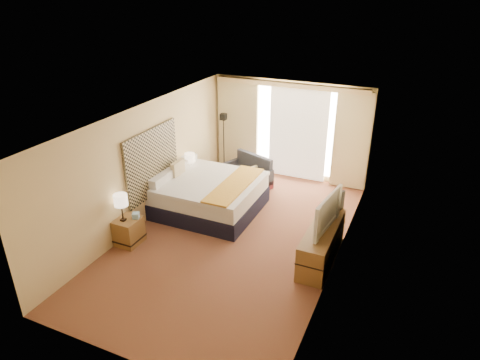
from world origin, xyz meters
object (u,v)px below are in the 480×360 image
at_px(loveseat, 248,176).
at_px(bed, 208,194).
at_px(nightstand_right, 191,183).
at_px(lamp_right, 190,158).
at_px(desk_chair, 330,219).
at_px(lamp_left, 121,201).
at_px(nightstand_left, 129,231).
at_px(television, 322,211).
at_px(media_dresser, 322,243).
at_px(floor_lamp, 224,131).

bearing_deg(loveseat, bed, -79.90).
xyz_separation_m(nightstand_right, lamp_right, (0.02, -0.02, 0.68)).
bearing_deg(desk_chair, lamp_left, -136.48).
distance_m(desk_chair, lamp_left, 4.19).
xyz_separation_m(bed, lamp_left, (-0.85, -1.97, 0.59)).
xyz_separation_m(nightstand_left, nightstand_right, (0.00, 2.50, 0.00)).
relative_size(bed, loveseat, 1.59).
xyz_separation_m(desk_chair, television, (-0.03, -0.76, 0.55)).
relative_size(media_dresser, desk_chair, 1.64).
relative_size(lamp_left, lamp_right, 1.09).
height_order(media_dresser, television, television).
bearing_deg(media_dresser, lamp_right, 158.82).
height_order(bed, floor_lamp, floor_lamp).
height_order(nightstand_left, nightstand_right, same).
distance_m(floor_lamp, lamp_left, 4.18).
bearing_deg(bed, nightstand_left, -113.04).
bearing_deg(loveseat, lamp_right, -115.19).
distance_m(nightstand_left, floor_lamp, 4.20).
distance_m(nightstand_right, bed, 1.01).
xyz_separation_m(desk_chair, lamp_left, (-3.72, -1.86, 0.51)).
distance_m(bed, loveseat, 1.67).
bearing_deg(loveseat, media_dresser, -22.91).
xyz_separation_m(bed, television, (2.84, -0.86, 0.64)).
relative_size(nightstand_left, lamp_right, 1.05).
xyz_separation_m(media_dresser, television, (-0.05, -0.01, 0.69)).
relative_size(media_dresser, television, 1.52).
height_order(nightstand_left, television, television).
height_order(loveseat, lamp_left, lamp_left).
relative_size(nightstand_right, television, 0.46).
bearing_deg(television, desk_chair, 5.45).
distance_m(lamp_left, lamp_right, 2.55).
height_order(nightstand_right, media_dresser, media_dresser).
bearing_deg(floor_lamp, desk_chair, -33.11).
distance_m(media_dresser, lamp_left, 3.96).
distance_m(bed, floor_lamp, 2.43).
xyz_separation_m(nightstand_left, lamp_left, (-0.04, -0.07, 0.72)).
xyz_separation_m(nightstand_right, bed, (0.81, -0.60, 0.13)).
relative_size(media_dresser, loveseat, 1.27).
distance_m(loveseat, lamp_right, 1.68).
xyz_separation_m(floor_lamp, lamp_right, (-0.12, -1.63, -0.22)).
bearing_deg(lamp_right, desk_chair, -10.53).
bearing_deg(bed, desk_chair, -2.06).
distance_m(nightstand_right, loveseat, 1.53).
bearing_deg(floor_lamp, nightstand_left, -91.98).
height_order(bed, loveseat, bed).
bearing_deg(loveseat, nightstand_right, -116.36).
distance_m(floor_lamp, television, 4.66).
distance_m(nightstand_right, floor_lamp, 1.84).
bearing_deg(lamp_right, loveseat, 43.78).
xyz_separation_m(nightstand_left, lamp_right, (0.02, 2.48, 0.68)).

